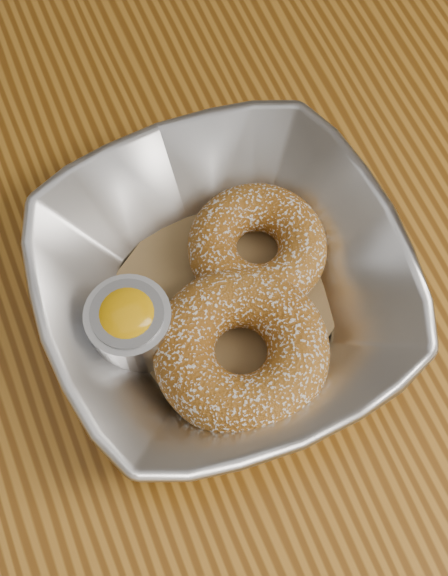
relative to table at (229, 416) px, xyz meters
name	(u,v)px	position (x,y,z in m)	size (l,w,h in m)	color
ground_plane	(226,518)	(0.00, 0.00, -0.65)	(4.00, 4.00, 0.00)	#565659
table	(229,416)	(0.00, 0.00, 0.00)	(1.20, 0.80, 0.75)	#8B5719
serving_bowl	(224,288)	(0.02, 0.05, 0.13)	(0.24, 0.24, 0.06)	#B9BCC1
parchment	(224,300)	(0.02, 0.05, 0.11)	(0.14, 0.14, 0.00)	olive
donut_back	(257,247)	(0.05, 0.07, 0.13)	(0.09, 0.09, 0.03)	#8F5518
donut_front	(241,350)	(0.01, 0.01, 0.13)	(0.11, 0.11, 0.04)	#8F5518
ramekin	(130,324)	(-0.05, 0.05, 0.13)	(0.05, 0.05, 0.05)	#B9BCC1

